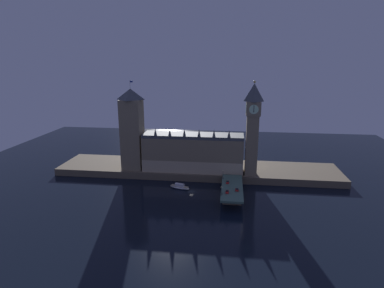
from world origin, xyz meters
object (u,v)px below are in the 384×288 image
(car_southbound_lead, at_px, (237,190))
(boat_upstream, at_px, (180,187))
(pedestrian_near_rail, at_px, (222,193))
(street_lamp_near, at_px, (222,190))
(car_northbound_trail, at_px, (227,192))
(clock_tower, at_px, (253,126))
(pedestrian_far_rail, at_px, (223,178))
(car_northbound_lead, at_px, (228,182))
(victoria_tower, at_px, (132,129))
(street_lamp_far, at_px, (223,173))

(car_southbound_lead, xyz_separation_m, boat_upstream, (-39.50, 15.32, -6.27))
(pedestrian_near_rail, bearing_deg, street_lamp_near, -133.05)
(street_lamp_near, bearing_deg, car_northbound_trail, 51.46)
(clock_tower, distance_m, car_northbound_trail, 55.67)
(clock_tower, distance_m, street_lamp_near, 58.35)
(pedestrian_near_rail, bearing_deg, car_southbound_lead, 41.66)
(pedestrian_near_rail, height_order, boat_upstream, pedestrian_near_rail)
(pedestrian_far_rail, relative_size, street_lamp_near, 0.30)
(pedestrian_near_rail, bearing_deg, clock_tower, 66.67)
(pedestrian_near_rail, relative_size, pedestrian_far_rail, 1.04)
(clock_tower, relative_size, car_northbound_lead, 15.02)
(clock_tower, relative_size, pedestrian_near_rail, 37.89)
(victoria_tower, height_order, street_lamp_near, victoria_tower)
(clock_tower, height_order, street_lamp_near, clock_tower)
(street_lamp_near, bearing_deg, victoria_tower, 145.28)
(car_northbound_lead, xyz_separation_m, pedestrian_far_rail, (-3.05, 7.39, 0.30))
(pedestrian_near_rail, xyz_separation_m, boat_upstream, (-30.36, 23.45, -6.61))
(boat_upstream, bearing_deg, pedestrian_far_rail, 8.40)
(victoria_tower, bearing_deg, car_northbound_lead, -20.66)
(street_lamp_far, bearing_deg, pedestrian_near_rail, -89.21)
(car_northbound_lead, height_order, car_southbound_lead, car_northbound_lead)
(street_lamp_far, bearing_deg, street_lamp_near, -90.00)
(pedestrian_far_rail, distance_m, street_lamp_near, 28.50)
(pedestrian_far_rail, height_order, street_lamp_near, street_lamp_near)
(street_lamp_near, relative_size, boat_upstream, 0.39)
(car_southbound_lead, bearing_deg, pedestrian_near_rail, -138.34)
(car_southbound_lead, xyz_separation_m, pedestrian_near_rail, (-9.14, -8.13, 0.34))
(car_southbound_lead, distance_m, boat_upstream, 42.83)
(car_southbound_lead, height_order, pedestrian_near_rail, pedestrian_near_rail)
(clock_tower, distance_m, car_northbound_lead, 44.83)
(clock_tower, height_order, pedestrian_far_rail, clock_tower)
(car_southbound_lead, bearing_deg, pedestrian_far_rail, 114.77)
(pedestrian_near_rail, xyz_separation_m, pedestrian_far_rail, (0.00, 27.94, -0.04))
(car_northbound_trail, distance_m, pedestrian_near_rail, 4.96)
(victoria_tower, distance_m, street_lamp_far, 77.47)
(car_northbound_trail, xyz_separation_m, pedestrian_near_rail, (-3.05, -3.90, 0.28))
(car_northbound_lead, distance_m, street_lamp_far, 9.66)
(car_northbound_trail, height_order, car_southbound_lead, car_northbound_trail)
(pedestrian_near_rail, bearing_deg, car_northbound_lead, 81.56)
(car_northbound_trail, bearing_deg, victoria_tower, 148.94)
(victoria_tower, bearing_deg, street_lamp_near, -34.72)
(victoria_tower, relative_size, pedestrian_far_rail, 39.13)
(car_southbound_lead, height_order, boat_upstream, car_southbound_lead)
(victoria_tower, relative_size, boat_upstream, 4.49)
(victoria_tower, distance_m, pedestrian_far_rail, 79.08)
(victoria_tower, bearing_deg, pedestrian_far_rail, -16.12)
(victoria_tower, relative_size, car_southbound_lead, 16.36)
(car_northbound_lead, relative_size, car_northbound_trail, 1.06)
(clock_tower, height_order, boat_upstream, clock_tower)
(pedestrian_far_rail, height_order, street_lamp_far, street_lamp_far)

